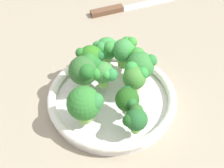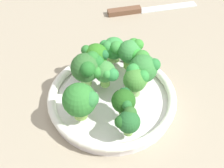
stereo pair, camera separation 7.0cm
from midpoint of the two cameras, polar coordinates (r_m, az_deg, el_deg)
ground_plane at (r=76.44cm, az=2.66°, el=-3.25°), size 130.00×130.00×2.50cm
bowl at (r=73.18cm, az=2.73°, el=-2.66°), size 27.50×27.50×3.36cm
broccoli_floret_0 at (r=70.48cm, az=-1.33°, el=2.71°), size 7.17×6.59×7.82cm
broccoli_floret_1 at (r=75.30cm, az=5.90°, el=5.26°), size 5.81×5.56×6.99cm
broccoli_floret_2 at (r=69.81cm, az=6.72°, el=0.73°), size 5.20×5.52×6.54cm
broccoli_floret_3 at (r=72.67cm, az=7.99°, el=2.76°), size 6.51×7.00×6.91cm
broccoli_floret_4 at (r=70.82cm, az=1.66°, el=1.77°), size 5.65×5.02×6.18cm
broccoli_floret_5 at (r=66.07cm, az=4.99°, el=-2.96°), size 4.75×5.60×6.03cm
broccoli_floret_6 at (r=74.99cm, az=-0.02°, el=4.67°), size 6.05×5.31×6.34cm
broccoli_floret_7 at (r=64.44cm, az=-2.11°, el=-2.93°), size 6.82×6.62×8.08cm
broccoli_floret_8 at (r=77.09cm, az=2.75°, el=5.84°), size 5.71×5.50×6.19cm
broccoli_floret_9 at (r=63.33cm, az=5.85°, el=-6.35°), size 4.87×4.61×5.57cm
knife at (r=101.24cm, az=6.76°, el=12.14°), size 26.71×4.69×1.50cm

